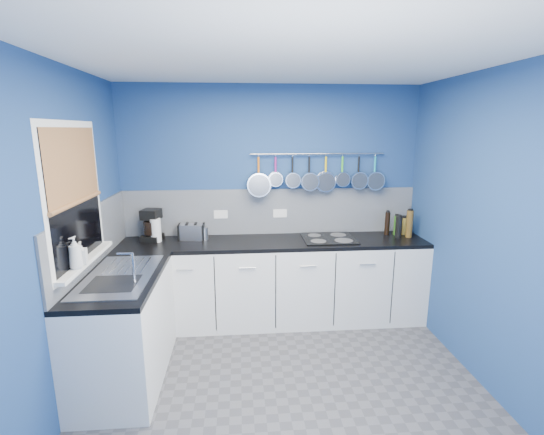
{
  "coord_description": "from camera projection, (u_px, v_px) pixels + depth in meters",
  "views": [
    {
      "loc": [
        -0.34,
        -2.69,
        2.03
      ],
      "look_at": [
        -0.05,
        0.75,
        1.25
      ],
      "focal_mm": 25.64,
      "sensor_mm": 36.0,
      "label": 1
    }
  ],
  "objects": [
    {
      "name": "floor",
      "position": [
        286.0,
        392.0,
        3.1
      ],
      "size": [
        3.2,
        3.0,
        0.02
      ],
      "primitive_type": "cube",
      "color": "#47474C",
      "rests_on": "ground"
    },
    {
      "name": "ceiling",
      "position": [
        289.0,
        55.0,
        2.54
      ],
      "size": [
        3.2,
        3.0,
        0.02
      ],
      "primitive_type": "cube",
      "color": "white",
      "rests_on": "ground"
    },
    {
      "name": "wall_back",
      "position": [
        271.0,
        202.0,
        4.28
      ],
      "size": [
        3.2,
        0.02,
        2.5
      ],
      "primitive_type": "cube",
      "color": "navy",
      "rests_on": "ground"
    },
    {
      "name": "wall_front",
      "position": [
        341.0,
        361.0,
        1.35
      ],
      "size": [
        3.2,
        0.02,
        2.5
      ],
      "primitive_type": "cube",
      "color": "navy",
      "rests_on": "ground"
    },
    {
      "name": "wall_left",
      "position": [
        57.0,
        246.0,
        2.68
      ],
      "size": [
        0.02,
        3.0,
        2.5
      ],
      "primitive_type": "cube",
      "color": "navy",
      "rests_on": "ground"
    },
    {
      "name": "wall_right",
      "position": [
        498.0,
        235.0,
        2.95
      ],
      "size": [
        0.02,
        3.0,
        2.5
      ],
      "primitive_type": "cube",
      "color": "navy",
      "rests_on": "ground"
    },
    {
      "name": "backsplash_back",
      "position": [
        271.0,
        211.0,
        4.28
      ],
      "size": [
        3.2,
        0.02,
        0.5
      ],
      "primitive_type": "cube",
      "color": "gray",
      "rests_on": "wall_back"
    },
    {
      "name": "backsplash_left",
      "position": [
        93.0,
        236.0,
        3.29
      ],
      "size": [
        0.02,
        1.8,
        0.5
      ],
      "primitive_type": "cube",
      "color": "gray",
      "rests_on": "wall_left"
    },
    {
      "name": "cabinet_run_back",
      "position": [
        273.0,
        283.0,
        4.16
      ],
      "size": [
        3.2,
        0.6,
        0.86
      ],
      "primitive_type": "cube",
      "color": "silver",
      "rests_on": "ground"
    },
    {
      "name": "worktop_back",
      "position": [
        273.0,
        242.0,
        4.06
      ],
      "size": [
        3.2,
        0.6,
        0.04
      ],
      "primitive_type": "cube",
      "color": "black",
      "rests_on": "cabinet_run_back"
    },
    {
      "name": "cabinet_run_left",
      "position": [
        125.0,
        330.0,
        3.18
      ],
      "size": [
        0.6,
        1.2,
        0.86
      ],
      "primitive_type": "cube",
      "color": "silver",
      "rests_on": "ground"
    },
    {
      "name": "worktop_left",
      "position": [
        120.0,
        278.0,
        3.08
      ],
      "size": [
        0.6,
        1.2,
        0.04
      ],
      "primitive_type": "cube",
      "color": "black",
      "rests_on": "cabinet_run_left"
    },
    {
      "name": "window_frame",
      "position": [
        75.0,
        196.0,
        2.91
      ],
      "size": [
        0.01,
        1.0,
        1.1
      ],
      "primitive_type": "cube",
      "color": "white",
      "rests_on": "wall_left"
    },
    {
      "name": "window_glass",
      "position": [
        76.0,
        196.0,
        2.91
      ],
      "size": [
        0.01,
        0.9,
        1.0
      ],
      "primitive_type": "cube",
      "color": "black",
      "rests_on": "wall_left"
    },
    {
      "name": "bamboo_blind",
      "position": [
        73.0,
        165.0,
        2.86
      ],
      "size": [
        0.01,
        0.9,
        0.55
      ],
      "primitive_type": "cube",
      "color": "#91613D",
      "rests_on": "wall_left"
    },
    {
      "name": "window_sill",
      "position": [
        86.0,
        261.0,
        3.03
      ],
      "size": [
        0.1,
        0.98,
        0.03
      ],
      "primitive_type": "cube",
      "color": "white",
      "rests_on": "wall_left"
    },
    {
      "name": "sink_unit",
      "position": [
        120.0,
        275.0,
        3.08
      ],
      "size": [
        0.5,
        0.95,
        0.01
      ],
      "primitive_type": "cube",
      "color": "silver",
      "rests_on": "worktop_left"
    },
    {
      "name": "mixer_tap",
      "position": [
        133.0,
        268.0,
        2.89
      ],
      "size": [
        0.12,
        0.08,
        0.26
      ],
      "primitive_type": null,
      "color": "silver",
      "rests_on": "worktop_left"
    },
    {
      "name": "socket_left",
      "position": [
        221.0,
        214.0,
        4.23
      ],
      "size": [
        0.15,
        0.01,
        0.09
      ],
      "primitive_type": "cube",
      "color": "white",
      "rests_on": "backsplash_back"
    },
    {
      "name": "socket_right",
      "position": [
        280.0,
        213.0,
        4.28
      ],
      "size": [
        0.15,
        0.01,
        0.09
      ],
      "primitive_type": "cube",
      "color": "white",
      "rests_on": "backsplash_back"
    },
    {
      "name": "pot_rail",
      "position": [
        318.0,
        154.0,
        4.15
      ],
      "size": [
        1.45,
        0.02,
        0.02
      ],
      "primitive_type": "cylinder",
      "rotation": [
        0.0,
        1.57,
        0.0
      ],
      "color": "silver",
      "rests_on": "wall_back"
    },
    {
      "name": "soap_bottle_a",
      "position": [
        75.0,
        253.0,
        2.79
      ],
      "size": [
        0.12,
        0.12,
        0.24
      ],
      "primitive_type": "imported",
      "rotation": [
        0.0,
        0.0,
        -0.32
      ],
      "color": "white",
      "rests_on": "window_sill"
    },
    {
      "name": "soap_bottle_b",
      "position": [
        81.0,
        253.0,
        2.89
      ],
      "size": [
        0.09,
        0.09,
        0.17
      ],
      "primitive_type": "imported",
      "rotation": [
        0.0,
        0.0,
        0.17
      ],
      "color": "white",
      "rests_on": "window_sill"
    },
    {
      "name": "paper_towel",
      "position": [
        156.0,
        230.0,
        3.99
      ],
      "size": [
        0.12,
        0.12,
        0.24
      ],
      "primitive_type": "cylinder",
      "rotation": [
        0.0,
        0.0,
        -0.13
      ],
      "color": "white",
      "rests_on": "worktop_back"
    },
    {
      "name": "coffee_maker",
      "position": [
        151.0,
        225.0,
        4.02
      ],
      "size": [
        0.23,
        0.24,
        0.33
      ],
      "primitive_type": null,
      "rotation": [
        0.0,
        0.0,
        -0.24
      ],
      "color": "black",
      "rests_on": "worktop_back"
    },
    {
      "name": "toaster",
      "position": [
        192.0,
        232.0,
        4.09
      ],
      "size": [
        0.27,
        0.19,
        0.16
      ],
      "primitive_type": "cube",
      "rotation": [
        0.0,
        0.0,
        -0.16
      ],
      "color": "silver",
      "rests_on": "worktop_back"
    },
    {
      "name": "canister",
      "position": [
        204.0,
        233.0,
        4.09
      ],
      "size": [
        0.09,
        0.09,
        0.13
      ],
      "primitive_type": "cylinder",
      "rotation": [
        0.0,
        0.0,
        0.02
      ],
      "color": "silver",
      "rests_on": "worktop_back"
    },
    {
      "name": "hob",
      "position": [
        329.0,
        238.0,
        4.12
      ],
      "size": [
        0.55,
        0.48,
        0.01
      ],
      "primitive_type": "cube",
      "color": "black",
      "rests_on": "worktop_back"
    },
    {
      "name": "pan_0",
      "position": [
        259.0,
        175.0,
        4.14
      ],
      "size": [
        0.26,
        0.11,
        0.45
      ],
      "primitive_type": null,
      "color": "silver",
      "rests_on": "pot_rail"
    },
    {
      "name": "pan_1",
      "position": [
        276.0,
        170.0,
        4.14
      ],
      "size": [
        0.15,
        0.06,
        0.34
      ],
      "primitive_type": null,
      "color": "silver",
      "rests_on": "pot_rail"
    },
    {
      "name": "pan_2",
      "position": [
        292.0,
        171.0,
        4.16
      ],
      "size": [
        0.17,
        0.1,
        0.36
      ],
      "primitive_type": null,
      "color": "silver",
      "rests_on": "pot_rail"
    },
    {
      "name": "pan_3",
      "position": [
        309.0,
        172.0,
        4.17
      ],
      "size": [
        0.2,
        0.11,
        0.39
      ],
      "primitive_type": null,
      "color": "silver",
      "rests_on": "pot_rail"
    },
    {
      "name": "pan_4",
      "position": [
        326.0,
        173.0,
        4.19
      ],
      "size": [
        0.22,
        0.06,
        0.41
      ],
      "primitive_type": null,
      "color": "silver",
      "rests_on": "pot_rail"
    },
    {
      "name": "pan_5",
      "position": [
        342.0,
        170.0,
        4.2
      ],
      "size": [
        0.16,
        0.08,
        0.35
      ],
      "primitive_type": null,
      "color": "silver",
      "rests_on": "pot_rail"
    },
    {
      "name": "pan_6",
      "position": [
        359.0,
        171.0,
        4.22
      ],
      "size": [
        0.19,
        0.09,
        0.38
      ],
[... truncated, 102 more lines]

